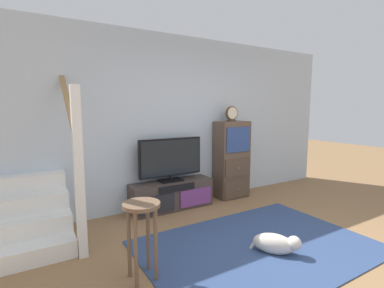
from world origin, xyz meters
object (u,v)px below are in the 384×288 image
at_px(desk_clock, 232,114).
at_px(dog, 276,244).
at_px(television, 171,158).
at_px(bar_stool_near, 142,223).
at_px(side_cabinet, 232,160).
at_px(media_console, 172,195).

xyz_separation_m(desk_clock, dog, (-0.80, -1.80, -1.35)).
xyz_separation_m(television, bar_stool_near, (-1.04, -1.51, -0.26)).
height_order(television, side_cabinet, side_cabinet).
relative_size(bar_stool_near, dog, 1.52).
height_order(side_cabinet, dog, side_cabinet).
bearing_deg(media_console, desk_clock, -0.24).
distance_m(desk_clock, bar_stool_near, 2.81).
bearing_deg(dog, side_cabinet, 65.49).
height_order(television, dog, television).
bearing_deg(desk_clock, media_console, 179.76).
distance_m(side_cabinet, desk_clock, 0.80).
height_order(side_cabinet, bar_stool_near, side_cabinet).
bearing_deg(side_cabinet, media_console, -179.50).
distance_m(bar_stool_near, dog, 1.50).
relative_size(desk_clock, bar_stool_near, 0.36).
relative_size(media_console, bar_stool_near, 1.80).
height_order(desk_clock, dog, desk_clock).
distance_m(media_console, desk_clock, 1.70).
bearing_deg(desk_clock, bar_stool_near, -145.98).
bearing_deg(side_cabinet, desk_clock, -152.98).
relative_size(television, desk_clock, 4.01).
bearing_deg(television, bar_stool_near, -124.62).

